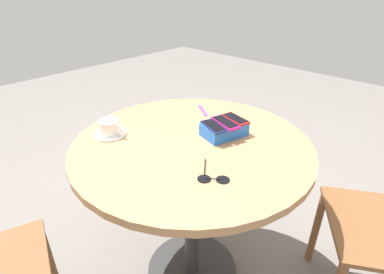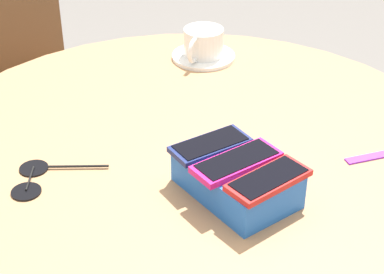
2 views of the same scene
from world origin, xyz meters
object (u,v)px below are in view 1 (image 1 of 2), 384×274
Objects in this scene: phone_magenta at (225,123)px; phone_navy at (213,126)px; round_table at (192,170)px; coffee_cup at (110,127)px; phone_box at (224,129)px; sunglasses at (212,178)px; phone_red at (235,119)px; lanyard_strap at (203,111)px; saucer at (110,134)px.

phone_magenta reaches higher than phone_navy.
phone_magenta is (-0.13, 0.06, 0.20)m from round_table.
phone_magenta is 1.28× the size of coffee_cup.
phone_box reaches higher than sunglasses.
coffee_cup reaches higher than round_table.
phone_box is 1.49× the size of phone_red.
coffee_cup is 0.83× the size of lanyard_strap.
round_table is 8.45× the size of coffee_cup.
coffee_cup reaches higher than phone_box.
round_table is 6.56× the size of sunglasses.
phone_navy is 0.28m from sunglasses.
phone_navy is (0.06, -0.01, -0.00)m from phone_magenta.
coffee_cup is at bearing -51.80° from phone_navy.
phone_navy is (0.12, -0.02, -0.00)m from phone_red.
phone_box is 1.49× the size of saucer.
phone_red and phone_navy have the same top height.
coffee_cup is (0.38, -0.36, -0.02)m from phone_red.
lanyard_strap is at bearing 165.67° from saucer.
phone_red is at bearing 136.59° from saucer.
phone_magenta reaches higher than round_table.
phone_navy is 0.43m from coffee_cup.
phone_navy is (0.06, -0.01, 0.03)m from phone_box.
phone_red is (-0.19, 0.07, 0.20)m from round_table.
phone_magenta reaches higher than phone_box.
saucer is 0.03m from coffee_cup.
phone_magenta is at bearing 166.11° from phone_navy.
sunglasses is at bearing 24.36° from phone_red.
phone_navy is 0.30m from lanyard_strap.
phone_navy reaches higher than saucer.
lanyard_strap is at bearing -106.72° from phone_red.
round_table is 7.19× the size of saucer.
coffee_cup is (-0.00, 0.00, 0.03)m from saucer.
phone_box is (-0.13, 0.06, 0.17)m from round_table.
round_table is at bearing -121.89° from sunglasses.
phone_navy reaches higher than phone_box.
saucer is (0.26, -0.34, -0.05)m from phone_navy.
round_table is 0.22m from phone_navy.
round_table is at bearing 123.56° from saucer.
phone_navy is at bearing -11.10° from phone_box.
phone_red is 0.36m from sunglasses.
saucer reaches higher than lanyard_strap.
phone_box is at bearing -11.09° from phone_red.
phone_box is 0.03m from phone_magenta.
phone_navy is at bearing -13.89° from phone_magenta.
coffee_cup is (0.26, -0.34, -0.02)m from phone_navy.
phone_magenta is 0.48m from coffee_cup.
round_table is 6.61× the size of phone_magenta.
coffee_cup is at bearing 102.08° from saucer.
phone_magenta is at bearing 154.15° from round_table.
coffee_cup reaches higher than saucer.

